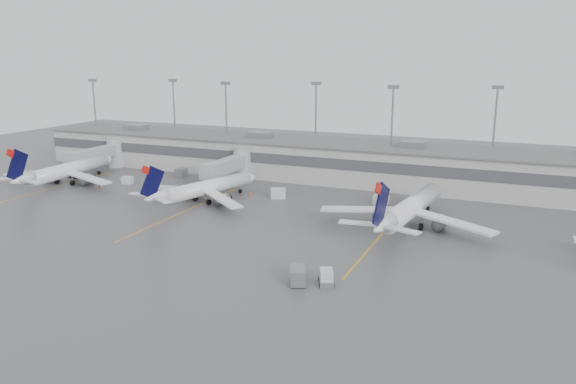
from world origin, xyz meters
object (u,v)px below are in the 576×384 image
at_px(jet_mid_right, 409,208).
at_px(baggage_tug, 326,279).
at_px(jet_far_left, 65,170).
at_px(jet_mid_left, 203,188).

relative_size(jet_mid_right, baggage_tug, 9.81).
bearing_deg(jet_far_left, jet_mid_right, -3.84).
xyz_separation_m(jet_mid_right, baggage_tug, (-4.35, -26.73, -2.49)).
height_order(jet_far_left, jet_mid_right, jet_mid_right).
relative_size(jet_far_left, baggage_tug, 9.38).
bearing_deg(jet_mid_left, baggage_tug, -21.43).
bearing_deg(baggage_tug, jet_mid_right, 57.64).
distance_m(jet_mid_right, baggage_tug, 27.19).
distance_m(jet_far_left, jet_mid_right, 72.91).
relative_size(jet_far_left, jet_mid_left, 1.13).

